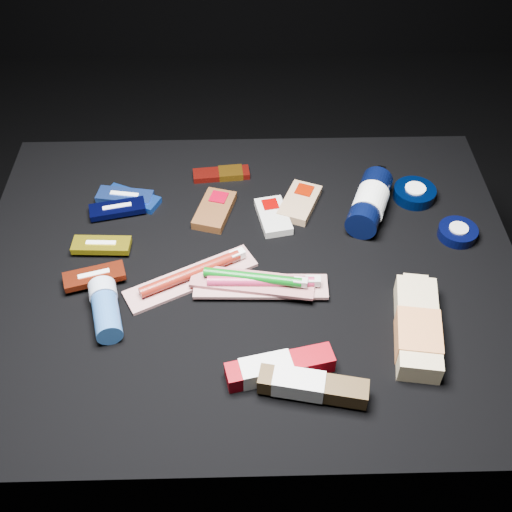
{
  "coord_description": "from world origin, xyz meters",
  "views": [
    {
      "loc": [
        -0.0,
        -0.78,
        1.24
      ],
      "look_at": [
        0.01,
        0.01,
        0.42
      ],
      "focal_mm": 45.0,
      "sensor_mm": 36.0,
      "label": 1
    }
  ],
  "objects_px": {
    "deodorant_stick": "(106,309)",
    "toothpaste_carton_red": "(275,368)",
    "lotion_bottle": "(370,202)",
    "bodywash_bottle": "(417,329)"
  },
  "relations": [
    {
      "from": "deodorant_stick",
      "to": "toothpaste_carton_red",
      "type": "bearing_deg",
      "value": -37.88
    },
    {
      "from": "bodywash_bottle",
      "to": "toothpaste_carton_red",
      "type": "xyz_separation_m",
      "value": [
        -0.23,
        -0.07,
        -0.0
      ]
    },
    {
      "from": "lotion_bottle",
      "to": "deodorant_stick",
      "type": "xyz_separation_m",
      "value": [
        -0.47,
        -0.25,
        -0.01
      ]
    },
    {
      "from": "bodywash_bottle",
      "to": "toothpaste_carton_red",
      "type": "distance_m",
      "value": 0.24
    },
    {
      "from": "lotion_bottle",
      "to": "deodorant_stick",
      "type": "bearing_deg",
      "value": -131.23
    },
    {
      "from": "toothpaste_carton_red",
      "to": "lotion_bottle",
      "type": "bearing_deg",
      "value": 48.98
    },
    {
      "from": "bodywash_bottle",
      "to": "toothpaste_carton_red",
      "type": "height_order",
      "value": "bodywash_bottle"
    },
    {
      "from": "deodorant_stick",
      "to": "toothpaste_carton_red",
      "type": "relative_size",
      "value": 0.69
    },
    {
      "from": "deodorant_stick",
      "to": "toothpaste_carton_red",
      "type": "distance_m",
      "value": 0.3
    },
    {
      "from": "bodywash_bottle",
      "to": "deodorant_stick",
      "type": "relative_size",
      "value": 1.71
    }
  ]
}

